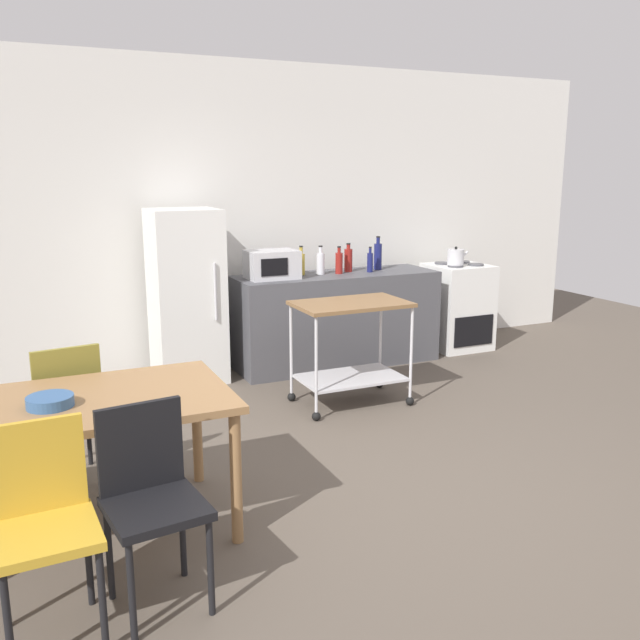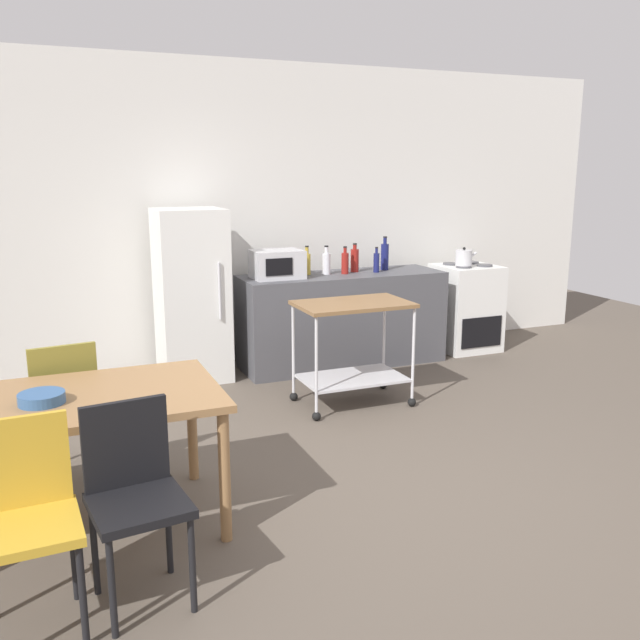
# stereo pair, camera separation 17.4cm
# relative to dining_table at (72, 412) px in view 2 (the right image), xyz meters

# --- Properties ---
(ground_plane) EXTENTS (12.00, 12.00, 0.00)m
(ground_plane) POSITION_rel_dining_table_xyz_m (1.70, -0.23, -0.67)
(ground_plane) COLOR brown
(back_wall) EXTENTS (8.40, 0.12, 2.90)m
(back_wall) POSITION_rel_dining_table_xyz_m (1.70, 2.97, 0.78)
(back_wall) COLOR silver
(back_wall) RESTS_ON ground_plane
(kitchen_counter) EXTENTS (2.00, 0.64, 0.90)m
(kitchen_counter) POSITION_rel_dining_table_xyz_m (2.60, 2.37, -0.22)
(kitchen_counter) COLOR #4C4C51
(kitchen_counter) RESTS_ON ground_plane
(dining_table) EXTENTS (1.50, 0.90, 0.75)m
(dining_table) POSITION_rel_dining_table_xyz_m (0.00, 0.00, 0.00)
(dining_table) COLOR olive
(dining_table) RESTS_ON ground_plane
(chair_black) EXTENTS (0.45, 0.45, 0.89)m
(chair_black) POSITION_rel_dining_table_xyz_m (0.21, -0.70, -0.15)
(chair_black) COLOR black
(chair_black) RESTS_ON ground_plane
(chair_olive) EXTENTS (0.45, 0.45, 0.89)m
(chair_olive) POSITION_rel_dining_table_xyz_m (-0.03, 0.66, -0.15)
(chair_olive) COLOR olive
(chair_olive) RESTS_ON ground_plane
(chair_mustard) EXTENTS (0.42, 0.42, 0.89)m
(chair_mustard) POSITION_rel_dining_table_xyz_m (-0.23, -0.73, -0.15)
(chair_mustard) COLOR gold
(chair_mustard) RESTS_ON ground_plane
(stove_oven) EXTENTS (0.60, 0.61, 0.92)m
(stove_oven) POSITION_rel_dining_table_xyz_m (4.05, 2.39, -0.22)
(stove_oven) COLOR white
(stove_oven) RESTS_ON ground_plane
(refrigerator) EXTENTS (0.60, 0.63, 1.55)m
(refrigerator) POSITION_rel_dining_table_xyz_m (1.15, 2.47, 0.10)
(refrigerator) COLOR white
(refrigerator) RESTS_ON ground_plane
(kitchen_cart) EXTENTS (0.91, 0.57, 0.85)m
(kitchen_cart) POSITION_rel_dining_table_xyz_m (2.19, 1.27, -0.10)
(kitchen_cart) COLOR brown
(kitchen_cart) RESTS_ON ground_plane
(microwave) EXTENTS (0.46, 0.35, 0.26)m
(microwave) POSITION_rel_dining_table_xyz_m (1.93, 2.36, 0.36)
(microwave) COLOR silver
(microwave) RESTS_ON kitchen_counter
(bottle_sparkling_water) EXTENTS (0.07, 0.07, 0.28)m
(bottle_sparkling_water) POSITION_rel_dining_table_xyz_m (2.27, 2.45, 0.34)
(bottle_sparkling_water) COLOR gold
(bottle_sparkling_water) RESTS_ON kitchen_counter
(bottle_hot_sauce) EXTENTS (0.08, 0.08, 0.28)m
(bottle_hot_sauce) POSITION_rel_dining_table_xyz_m (2.45, 2.41, 0.34)
(bottle_hot_sauce) COLOR silver
(bottle_hot_sauce) RESTS_ON kitchen_counter
(bottle_olive_oil) EXTENTS (0.07, 0.07, 0.27)m
(bottle_olive_oil) POSITION_rel_dining_table_xyz_m (2.63, 2.37, 0.34)
(bottle_olive_oil) COLOR maroon
(bottle_olive_oil) RESTS_ON kitchen_counter
(bottle_sesame_oil) EXTENTS (0.08, 0.08, 0.28)m
(bottle_sesame_oil) POSITION_rel_dining_table_xyz_m (2.77, 2.45, 0.35)
(bottle_sesame_oil) COLOR maroon
(bottle_sesame_oil) RESTS_ON kitchen_counter
(bottle_soda) EXTENTS (0.06, 0.06, 0.25)m
(bottle_soda) POSITION_rel_dining_table_xyz_m (2.95, 2.34, 0.33)
(bottle_soda) COLOR navy
(bottle_soda) RESTS_ON kitchen_counter
(bottle_soy_sauce) EXTENTS (0.08, 0.08, 0.33)m
(bottle_soy_sauce) POSITION_rel_dining_table_xyz_m (3.10, 2.45, 0.37)
(bottle_soy_sauce) COLOR navy
(bottle_soy_sauce) RESTS_ON kitchen_counter
(fruit_bowl) EXTENTS (0.23, 0.23, 0.05)m
(fruit_bowl) POSITION_rel_dining_table_xyz_m (-0.14, -0.05, 0.11)
(fruit_bowl) COLOR #33598C
(fruit_bowl) RESTS_ON dining_table
(kettle) EXTENTS (0.24, 0.17, 0.19)m
(kettle) POSITION_rel_dining_table_xyz_m (3.94, 2.29, 0.33)
(kettle) COLOR silver
(kettle) RESTS_ON stove_oven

